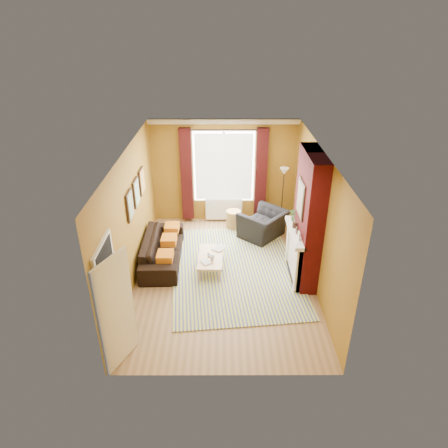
{
  "coord_description": "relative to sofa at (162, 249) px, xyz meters",
  "views": [
    {
      "loc": [
        -0.02,
        -7.26,
        5.1
      ],
      "look_at": [
        0.0,
        0.25,
        1.15
      ],
      "focal_mm": 32.0,
      "sensor_mm": 36.0,
      "label": 1
    }
  ],
  "objects": [
    {
      "name": "floor_lamp",
      "position": [
        2.97,
        1.78,
        0.98
      ],
      "size": [
        0.31,
        0.31,
        1.63
      ],
      "rotation": [
        0.0,
        0.0,
        0.34
      ],
      "color": "black",
      "rests_on": "ground"
    },
    {
      "name": "book_b",
      "position": [
        1.22,
        0.01,
        0.05
      ],
      "size": [
        0.37,
        0.4,
        0.02
      ],
      "primitive_type": "imported",
      "rotation": [
        0.0,
        0.0,
        -0.6
      ],
      "color": "#999999",
      "rests_on": "coffee_table"
    },
    {
      "name": "striped_rug",
      "position": [
        1.66,
        -0.37,
        -0.3
      ],
      "size": [
        3.14,
        4.08,
        0.02
      ],
      "rotation": [
        0.0,
        0.0,
        0.1
      ],
      "color": "#364A95",
      "rests_on": "ground"
    },
    {
      "name": "room_walls",
      "position": [
        2.05,
        -0.34,
        1.07
      ],
      "size": [
        3.82,
        5.54,
        2.83
      ],
      "color": "olive",
      "rests_on": "ground"
    },
    {
      "name": "book_a",
      "position": [
        0.95,
        -0.69,
        0.05
      ],
      "size": [
        0.27,
        0.29,
        0.02
      ],
      "primitive_type": "imported",
      "rotation": [
        0.0,
        0.0,
        0.58
      ],
      "color": "#999999",
      "rests_on": "coffee_table"
    },
    {
      "name": "ground",
      "position": [
        1.42,
        -0.62,
        -0.31
      ],
      "size": [
        5.5,
        5.5,
        0.0
      ],
      "primitive_type": "plane",
      "color": "olive",
      "rests_on": "ground"
    },
    {
      "name": "sofa",
      "position": [
        0.0,
        0.0,
        0.0
      ],
      "size": [
        0.88,
        2.15,
        0.62
      ],
      "primitive_type": "imported",
      "rotation": [
        0.0,
        0.0,
        1.59
      ],
      "color": "black",
      "rests_on": "ground"
    },
    {
      "name": "mug",
      "position": [
        1.16,
        -0.54,
        0.09
      ],
      "size": [
        0.13,
        0.13,
        0.1
      ],
      "primitive_type": "imported",
      "rotation": [
        0.0,
        0.0,
        -0.19
      ],
      "color": "#999999",
      "rests_on": "coffee_table"
    },
    {
      "name": "wicker_stool",
      "position": [
        1.68,
        1.62,
        -0.07
      ],
      "size": [
        0.52,
        0.52,
        0.49
      ],
      "rotation": [
        0.0,
        0.0,
        0.42
      ],
      "color": "#A17D45",
      "rests_on": "ground"
    },
    {
      "name": "coffee_table",
      "position": [
        1.12,
        -0.38,
        0.0
      ],
      "size": [
        0.56,
        1.08,
        0.35
      ],
      "rotation": [
        0.0,
        0.0,
        -0.03
      ],
      "color": "#D8B17C",
      "rests_on": "ground"
    },
    {
      "name": "armchair",
      "position": [
        2.42,
        1.13,
        0.04
      ],
      "size": [
        1.43,
        1.44,
        0.7
      ],
      "primitive_type": "imported",
      "rotation": [
        0.0,
        0.0,
        3.99
      ],
      "color": "black",
      "rests_on": "ground"
    },
    {
      "name": "tv_remote",
      "position": [
        1.08,
        -0.37,
        0.05
      ],
      "size": [
        0.08,
        0.17,
        0.02
      ],
      "rotation": [
        0.0,
        0.0,
        0.15
      ],
      "color": "#252528",
      "rests_on": "coffee_table"
    }
  ]
}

